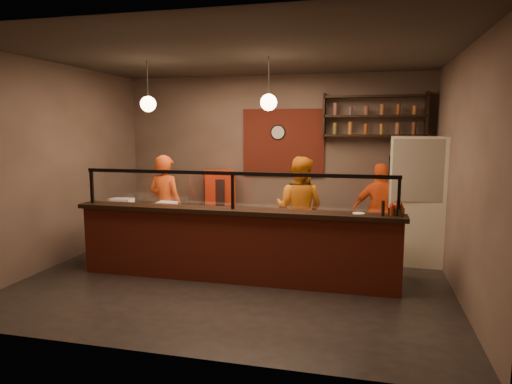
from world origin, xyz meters
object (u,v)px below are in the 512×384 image
(condiment_caddy, at_px, (396,212))
(wall_clock, at_px, (278,132))
(cook_right, at_px, (380,211))
(fridge, at_px, (416,200))
(pizza_dough, at_px, (311,215))
(cook_left, at_px, (166,205))
(red_cooler, at_px, (219,204))
(pepper_mill, at_px, (383,208))
(cook_mid, at_px, (299,209))

(condiment_caddy, bearing_deg, wall_clock, 127.87)
(cook_right, distance_m, fridge, 0.59)
(fridge, bearing_deg, pizza_dough, -142.96)
(cook_left, bearing_deg, wall_clock, -123.53)
(cook_left, xyz_separation_m, cook_right, (3.60, 0.61, -0.06))
(cook_right, xyz_separation_m, fridge, (0.55, -0.03, 0.22))
(wall_clock, height_order, fridge, wall_clock)
(fridge, distance_m, pizza_dough, 1.92)
(condiment_caddy, bearing_deg, red_cooler, 143.44)
(wall_clock, height_order, cook_left, wall_clock)
(cook_right, height_order, red_cooler, cook_right)
(pepper_mill, bearing_deg, condiment_caddy, 28.51)
(cook_mid, relative_size, cook_right, 1.07)
(red_cooler, xyz_separation_m, pizza_dough, (2.05, -1.84, 0.22))
(wall_clock, bearing_deg, fridge, -23.07)
(cook_left, distance_m, cook_mid, 2.30)
(wall_clock, distance_m, red_cooler, 1.84)
(red_cooler, xyz_separation_m, pepper_mill, (3.05, -2.48, 0.48))
(wall_clock, bearing_deg, red_cooler, -164.56)
(cook_left, relative_size, cook_mid, 1.00)
(wall_clock, relative_size, pepper_mill, 1.52)
(cook_left, height_order, condiment_caddy, cook_left)
(red_cooler, bearing_deg, condiment_caddy, -60.78)
(cook_mid, xyz_separation_m, red_cooler, (-1.77, 1.13, -0.18))
(pizza_dough, relative_size, condiment_caddy, 2.86)
(cook_mid, distance_m, condiment_caddy, 1.94)
(cook_left, distance_m, red_cooler, 1.44)
(cook_mid, distance_m, pepper_mill, 1.89)
(fridge, xyz_separation_m, condiment_caddy, (-0.40, -1.64, 0.08))
(pizza_dough, bearing_deg, cook_mid, 111.58)
(cook_mid, distance_m, cook_right, 1.37)
(cook_right, xyz_separation_m, red_cooler, (-3.07, 0.73, -0.12))
(cook_right, bearing_deg, red_cooler, -18.41)
(cook_left, bearing_deg, pepper_mill, 173.69)
(condiment_caddy, bearing_deg, pizza_dough, 154.84)
(pizza_dough, relative_size, pepper_mill, 2.49)
(wall_clock, distance_m, condiment_caddy, 3.56)
(cook_left, distance_m, pepper_mill, 3.77)
(red_cooler, height_order, pizza_dough, red_cooler)
(wall_clock, height_order, cook_right, wall_clock)
(pepper_mill, bearing_deg, cook_left, 162.14)
(wall_clock, xyz_separation_m, fridge, (2.50, -1.06, -1.07))
(fridge, relative_size, pepper_mill, 10.37)
(wall_clock, distance_m, pepper_mill, 3.52)
(pepper_mill, bearing_deg, wall_clock, 124.60)
(fridge, relative_size, red_cooler, 1.50)
(red_cooler, bearing_deg, fridge, -35.98)
(pizza_dough, distance_m, pepper_mill, 1.22)
(cook_mid, height_order, cook_right, cook_mid)
(red_cooler, relative_size, pizza_dough, 2.77)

